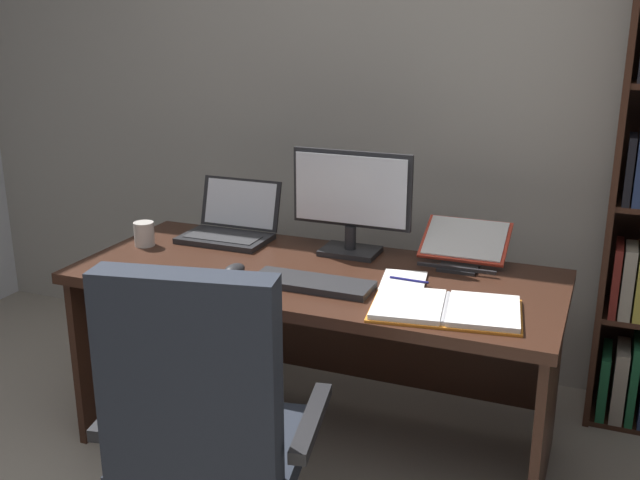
# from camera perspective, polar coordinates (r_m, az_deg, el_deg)

# --- Properties ---
(wall_back) EXTENTS (5.33, 0.12, 2.71)m
(wall_back) POSITION_cam_1_polar(r_m,az_deg,el_deg) (3.37, 7.08, 12.69)
(wall_back) COLOR #B2ADA3
(wall_back) RESTS_ON ground
(desk) EXTENTS (1.75, 0.75, 0.71)m
(desk) POSITION_cam_1_polar(r_m,az_deg,el_deg) (2.83, 0.27, -5.52)
(desk) COLOR #381E14
(desk) RESTS_ON ground
(office_chair) EXTENTS (0.67, 0.60, 1.01)m
(office_chair) POSITION_cam_1_polar(r_m,az_deg,el_deg) (2.20, -8.55, -15.87)
(office_chair) COLOR #232326
(office_chair) RESTS_ON ground
(monitor) EXTENTS (0.47, 0.16, 0.40)m
(monitor) POSITION_cam_1_polar(r_m,az_deg,el_deg) (2.84, 2.41, 2.85)
(monitor) COLOR #232326
(monitor) RESTS_ON desk
(laptop) EXTENTS (0.36, 0.29, 0.23)m
(laptop) POSITION_cam_1_polar(r_m,az_deg,el_deg) (3.09, -6.89, 1.04)
(laptop) COLOR #232326
(laptop) RESTS_ON desk
(keyboard) EXTENTS (0.42, 0.15, 0.02)m
(keyboard) POSITION_cam_1_polar(r_m,az_deg,el_deg) (2.55, -0.61, -3.33)
(keyboard) COLOR #232326
(keyboard) RESTS_ON desk
(computer_mouse) EXTENTS (0.06, 0.10, 0.04)m
(computer_mouse) POSITION_cam_1_polar(r_m,az_deg,el_deg) (2.67, -6.57, -2.30)
(computer_mouse) COLOR #232326
(computer_mouse) RESTS_ON desk
(reading_stand_with_book) EXTENTS (0.32, 0.27, 0.14)m
(reading_stand_with_book) POSITION_cam_1_polar(r_m,az_deg,el_deg) (2.82, 10.98, -0.30)
(reading_stand_with_book) COLOR #232326
(reading_stand_with_book) RESTS_ON desk
(open_binder) EXTENTS (0.50, 0.35, 0.02)m
(open_binder) POSITION_cam_1_polar(r_m,az_deg,el_deg) (2.37, 9.59, -5.20)
(open_binder) COLOR orange
(open_binder) RESTS_ON desk
(notepad) EXTENTS (0.18, 0.23, 0.01)m
(notepad) POSITION_cam_1_polar(r_m,az_deg,el_deg) (2.60, 6.41, -3.18)
(notepad) COLOR white
(notepad) RESTS_ON desk
(pen) EXTENTS (0.14, 0.01, 0.01)m
(pen) POSITION_cam_1_polar(r_m,az_deg,el_deg) (2.59, 6.84, -3.04)
(pen) COLOR navy
(pen) RESTS_ON notepad
(coffee_mug) EXTENTS (0.08, 0.08, 0.10)m
(coffee_mug) POSITION_cam_1_polar(r_m,az_deg,el_deg) (3.06, -13.31, 0.46)
(coffee_mug) COLOR silver
(coffee_mug) RESTS_ON desk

